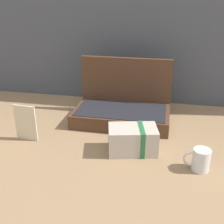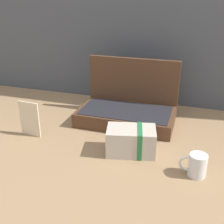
{
  "view_description": "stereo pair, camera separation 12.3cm",
  "coord_description": "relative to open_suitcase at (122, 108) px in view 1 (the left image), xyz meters",
  "views": [
    {
      "loc": [
        0.23,
        -1.13,
        0.66
      ],
      "look_at": [
        0.0,
        -0.02,
        0.16
      ],
      "focal_mm": 44.39,
      "sensor_mm": 36.0,
      "label": 1
    },
    {
      "loc": [
        0.35,
        -1.1,
        0.66
      ],
      "look_at": [
        0.0,
        -0.02,
        0.16
      ],
      "focal_mm": 44.39,
      "sensor_mm": 36.0,
      "label": 2
    }
  ],
  "objects": [
    {
      "name": "ground_plane",
      "position": [
        -0.01,
        -0.25,
        -0.07
      ],
      "size": [
        6.0,
        6.0,
        0.0
      ],
      "primitive_type": "plane",
      "color": "#8C6D4C"
    },
    {
      "name": "info_card_left",
      "position": [
        -0.41,
        -0.31,
        0.02
      ],
      "size": [
        0.11,
        0.02,
        0.18
      ],
      "primitive_type": "cube",
      "rotation": [
        0.0,
        0.0,
        -0.09
      ],
      "color": "beige",
      "rests_on": "ground_plane"
    },
    {
      "name": "cream_toiletry_bag",
      "position": [
        0.1,
        -0.31,
        -0.01
      ],
      "size": [
        0.23,
        0.17,
        0.12
      ],
      "color": "#B2A899",
      "rests_on": "ground_plane"
    },
    {
      "name": "coffee_mug",
      "position": [
        0.38,
        -0.4,
        -0.03
      ],
      "size": [
        0.11,
        0.07,
        0.09
      ],
      "color": "silver",
      "rests_on": "ground_plane"
    },
    {
      "name": "open_suitcase",
      "position": [
        0.0,
        0.0,
        0.0
      ],
      "size": [
        0.51,
        0.3,
        0.32
      ],
      "color": "#4C301E",
      "rests_on": "ground_plane"
    }
  ]
}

